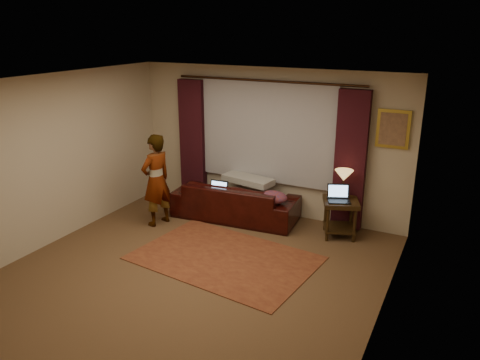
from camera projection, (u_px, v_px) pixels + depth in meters
name	position (u px, v px, depth m)	size (l,w,h in m)	color
floor	(195.00, 271.00, 6.54)	(5.00, 5.00, 0.01)	brown
ceiling	(189.00, 83.00, 5.72)	(5.00, 5.00, 0.02)	silver
wall_back	(268.00, 142.00, 8.25)	(5.00, 0.02, 2.60)	#BBAC90
wall_front	(36.00, 267.00, 4.01)	(5.00, 0.02, 2.60)	#BBAC90
wall_left	(54.00, 160.00, 7.20)	(0.02, 5.00, 2.60)	#BBAC90
wall_right	(388.00, 217.00, 5.06)	(0.02, 5.00, 2.60)	#BBAC90
sheer_curtain	(267.00, 132.00, 8.13)	(2.50, 0.05, 1.80)	#9E9EA6
drape_left	(193.00, 141.00, 8.83)	(0.50, 0.14, 2.30)	black
drape_right	(350.00, 161.00, 7.55)	(0.50, 0.14, 2.30)	black
curtain_rod	(267.00, 81.00, 7.81)	(0.04, 0.04, 3.40)	black
picture_frame	(393.00, 129.00, 7.18)	(0.50, 0.04, 0.60)	#B59735
sofa	(235.00, 194.00, 8.20)	(2.20, 0.95, 0.89)	black
throw_blanket	(248.00, 167.00, 8.22)	(0.93, 0.37, 0.11)	#9F9E97
clothing_pile	(273.00, 198.00, 7.76)	(0.47, 0.36, 0.20)	brown
laptop_sofa	(216.00, 190.00, 8.09)	(0.33, 0.36, 0.24)	black
area_rug	(224.00, 258.00, 6.89)	(2.57, 1.71, 0.01)	brown
end_table	(340.00, 218.00, 7.53)	(0.54, 0.54, 0.63)	black
tiffany_lamp	(343.00, 184.00, 7.45)	(0.29, 0.29, 0.47)	olive
laptop_table	(339.00, 194.00, 7.32)	(0.35, 0.38, 0.25)	black
person	(156.00, 180.00, 7.85)	(0.46, 0.46, 1.58)	#9F9E97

